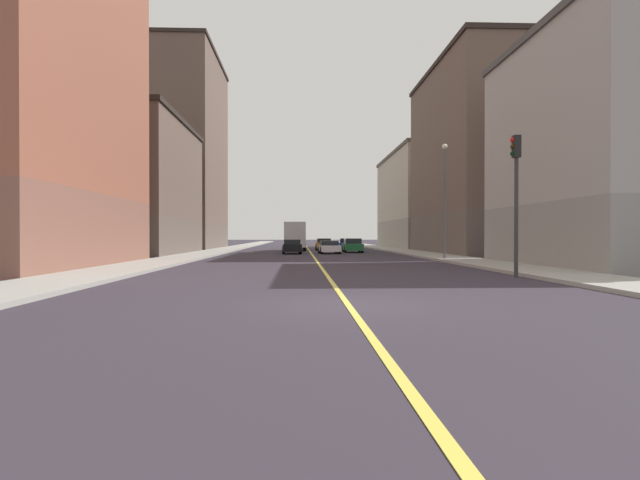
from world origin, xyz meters
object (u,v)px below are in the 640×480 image
(building_left_mid, at_px, (489,160))
(car_green, at_px, (353,246))
(building_left_near, at_px, (627,149))
(building_left_far, at_px, (428,201))
(car_blue, at_px, (347,244))
(car_white, at_px, (329,247))
(building_right_corner, at_px, (0,75))
(car_black, at_px, (292,247))
(building_right_distant, at_px, (176,153))
(car_silver, at_px, (298,243))
(box_truck, at_px, (295,236))
(building_right_midblock, at_px, (125,187))
(street_lamp_left_near, at_px, (445,190))
(traffic_light_left_near, at_px, (516,185))
(car_orange, at_px, (324,245))

(building_left_mid, height_order, car_green, building_left_mid)
(building_left_near, relative_size, building_left_far, 0.62)
(car_blue, bearing_deg, car_white, -102.31)
(building_right_corner, xyz_separation_m, car_black, (14.79, 21.40, -9.34))
(car_white, bearing_deg, building_right_distant, 135.64)
(car_silver, height_order, box_truck, box_truck)
(building_right_distant, bearing_deg, car_black, -50.88)
(building_right_midblock, bearing_deg, car_white, 6.35)
(building_left_far, relative_size, car_blue, 5.85)
(building_left_near, distance_m, street_lamp_left_near, 10.90)
(building_right_midblock, xyz_separation_m, car_blue, (21.10, 14.93, -5.29))
(box_truck, bearing_deg, building_right_midblock, -144.35)
(building_right_distant, distance_m, car_blue, 24.50)
(car_black, bearing_deg, traffic_light_left_near, -71.65)
(building_left_near, xyz_separation_m, car_white, (-14.94, 21.70, -5.81))
(building_left_far, relative_size, car_green, 5.22)
(building_left_near, height_order, street_lamp_left_near, building_left_near)
(car_blue, height_order, box_truck, box_truck)
(building_right_distant, xyz_separation_m, car_black, (14.79, -18.18, -11.43))
(building_left_far, xyz_separation_m, car_green, (-12.35, -18.89, -5.76))
(car_white, bearing_deg, building_right_midblock, -173.65)
(car_orange, bearing_deg, building_left_near, -65.45)
(street_lamp_left_near, xyz_separation_m, car_black, (-10.44, 14.16, -4.12))
(building_right_corner, bearing_deg, car_silver, 70.82)
(car_orange, distance_m, car_white, 11.02)
(car_blue, bearing_deg, street_lamp_left_near, -81.42)
(building_right_distant, height_order, car_blue, building_right_distant)
(building_right_distant, height_order, car_white, building_right_distant)
(building_left_mid, xyz_separation_m, car_blue, (-12.13, 13.55, -8.12))
(car_black, xyz_separation_m, box_truck, (0.25, 9.06, 1.01))
(building_right_midblock, distance_m, box_truck, 18.99)
(building_right_corner, xyz_separation_m, car_blue, (21.10, 34.60, -9.33))
(car_blue, height_order, car_silver, car_blue)
(car_green, bearing_deg, building_left_near, -64.05)
(car_black, bearing_deg, street_lamp_left_near, -53.61)
(car_orange, distance_m, car_green, 7.77)
(car_green, height_order, box_truck, box_truck)
(building_right_midblock, distance_m, car_green, 22.28)
(building_left_near, bearing_deg, building_left_mid, 90.00)
(car_green, bearing_deg, car_blue, 88.60)
(building_left_mid, bearing_deg, building_left_far, 90.00)
(car_green, height_order, car_black, car_green)
(car_blue, bearing_deg, building_right_corner, -121.37)
(car_green, relative_size, car_black, 1.05)
(box_truck, bearing_deg, car_silver, 88.59)
(building_right_corner, xyz_separation_m, box_truck, (15.03, 30.45, -8.34))
(traffic_light_left_near, bearing_deg, car_green, 95.88)
(car_orange, distance_m, car_silver, 11.83)
(building_left_far, xyz_separation_m, street_lamp_left_near, (-8.00, -37.05, -1.66))
(building_right_corner, height_order, car_green, building_right_corner)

